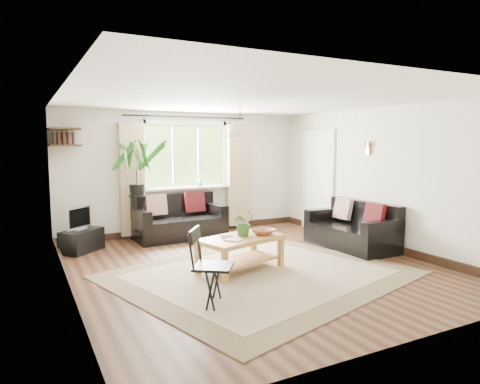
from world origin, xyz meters
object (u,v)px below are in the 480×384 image
sofa_back (179,218)px  sofa_right (351,226)px  tv_stand (82,241)px  palm_stand (137,191)px  coffee_table (241,254)px  folding_chair (213,268)px

sofa_back → sofa_right: bearing=-43.6°
tv_stand → palm_stand: 1.29m
coffee_table → tv_stand: 2.84m
sofa_right → coffee_table: size_ratio=1.34×
sofa_back → folding_chair: size_ratio=1.94×
sofa_back → palm_stand: (-0.77, 0.05, 0.54)m
sofa_right → palm_stand: 3.82m
coffee_table → sofa_right: bearing=8.2°
coffee_table → palm_stand: size_ratio=0.64×
sofa_back → sofa_right: size_ratio=1.05×
coffee_table → palm_stand: palm_stand is taller
coffee_table → folding_chair: bearing=-130.2°
tv_stand → folding_chair: folding_chair is taller
folding_chair → tv_stand: bearing=52.1°
sofa_back → folding_chair: 3.52m
sofa_back → sofa_right: (2.36, -2.06, -0.02)m
coffee_table → palm_stand: 2.67m
sofa_right → palm_stand: (-3.13, 2.12, 0.56)m
coffee_table → tv_stand: coffee_table is taller
sofa_back → coffee_table: (0.06, -2.39, -0.15)m
coffee_table → folding_chair: size_ratio=1.38×
folding_chair → palm_stand: bearing=34.5°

